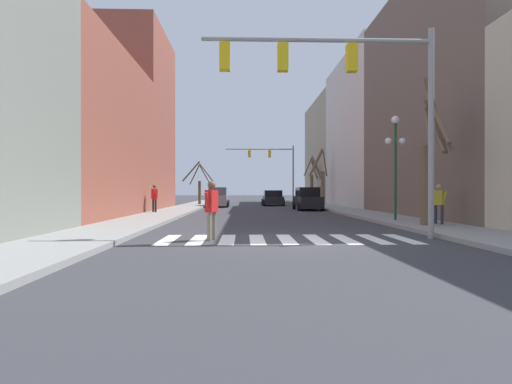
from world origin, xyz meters
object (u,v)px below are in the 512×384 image
(traffic_signal_near, at_px, (347,81))
(pedestrian_on_right_sidewalk, at_px, (439,200))
(pedestrian_crossing_street, at_px, (212,205))
(street_tree_left_mid, at_px, (313,180))
(street_tree_left_near, at_px, (430,156))
(traffic_signal_far, at_px, (274,161))
(street_tree_left_far, at_px, (321,179))
(pedestrian_near_right_corner, at_px, (154,196))
(street_tree_right_near, at_px, (199,184))
(car_parked_left_mid, at_px, (307,199))
(car_parked_right_far, at_px, (218,198))
(car_parked_left_near, at_px, (273,198))
(street_lamp_right_corner, at_px, (395,147))

(traffic_signal_near, distance_m, pedestrian_on_right_sidewalk, 6.97)
(pedestrian_crossing_street, bearing_deg, street_tree_left_mid, -170.42)
(street_tree_left_near, bearing_deg, traffic_signal_far, 96.69)
(street_tree_left_mid, height_order, street_tree_left_far, street_tree_left_far)
(traffic_signal_far, distance_m, pedestrian_near_right_corner, 23.64)
(street_tree_right_near, bearing_deg, pedestrian_near_right_corner, -94.15)
(car_parked_left_mid, bearing_deg, car_parked_right_far, 51.65)
(street_tree_right_near, bearing_deg, street_tree_left_far, -6.17)
(car_parked_left_near, distance_m, street_tree_left_near, 25.21)
(car_parked_right_far, distance_m, pedestrian_on_right_sidewalk, 23.20)
(car_parked_left_near, distance_m, car_parked_left_mid, 9.35)
(traffic_signal_near, bearing_deg, street_tree_left_far, 80.59)
(car_parked_left_mid, bearing_deg, pedestrian_crossing_street, 162.56)
(traffic_signal_near, relative_size, traffic_signal_far, 0.90)
(street_lamp_right_corner, bearing_deg, car_parked_right_far, 116.46)
(street_tree_left_far, relative_size, street_tree_left_near, 0.95)
(car_parked_left_near, xyz_separation_m, pedestrian_crossing_street, (-3.90, -27.98, 0.33))
(street_tree_right_near, bearing_deg, pedestrian_on_right_sidewalk, -63.18)
(pedestrian_near_right_corner, bearing_deg, car_parked_right_far, 122.46)
(pedestrian_near_right_corner, bearing_deg, car_parked_left_near, 108.31)
(car_parked_left_mid, height_order, street_tree_left_mid, street_tree_left_mid)
(car_parked_left_mid, bearing_deg, pedestrian_on_right_sidewalk, -169.16)
(pedestrian_crossing_street, height_order, street_tree_right_near, street_tree_right_near)
(car_parked_left_mid, xyz_separation_m, street_tree_left_far, (2.65, 8.04, 1.84))
(traffic_signal_far, bearing_deg, car_parked_left_near, -94.98)
(traffic_signal_far, relative_size, street_tree_left_mid, 1.48)
(traffic_signal_far, distance_m, street_tree_left_far, 9.06)
(traffic_signal_near, xyz_separation_m, car_parked_left_mid, (1.77, 18.63, -4.05))
(traffic_signal_far, relative_size, street_tree_left_far, 1.44)
(pedestrian_on_right_sidewalk, relative_size, street_tree_left_near, 0.28)
(traffic_signal_far, relative_size, car_parked_left_near, 1.84)
(car_parked_left_near, xyz_separation_m, street_tree_left_near, (4.26, -24.75, 2.13))
(traffic_signal_far, height_order, street_tree_left_near, traffic_signal_far)
(car_parked_left_near, bearing_deg, pedestrian_crossing_street, 172.07)
(traffic_signal_near, distance_m, traffic_signal_far, 34.41)
(street_tree_left_mid, bearing_deg, traffic_signal_near, -98.18)
(car_parked_left_near, relative_size, street_tree_right_near, 1.01)
(pedestrian_crossing_street, xyz_separation_m, street_tree_left_far, (8.58, 26.90, 1.60))
(pedestrian_crossing_street, xyz_separation_m, street_tree_right_near, (-3.52, 28.21, 1.07))
(car_parked_right_far, bearing_deg, street_tree_right_near, 31.02)
(car_parked_left_near, relative_size, street_tree_left_near, 0.75)
(pedestrian_on_right_sidewalk, bearing_deg, traffic_signal_near, -86.27)
(traffic_signal_far, relative_size, street_tree_right_near, 1.85)
(street_tree_left_mid, bearing_deg, pedestrian_on_right_sidewalk, -90.30)
(street_tree_right_near, bearing_deg, car_parked_left_mid, -44.67)
(car_parked_left_near, height_order, car_parked_left_mid, car_parked_left_mid)
(traffic_signal_near, xyz_separation_m, street_tree_left_near, (4.00, 3.00, -2.01))
(pedestrian_on_right_sidewalk, bearing_deg, car_parked_right_far, 172.19)
(street_lamp_right_corner, bearing_deg, street_tree_left_near, -84.37)
(pedestrian_crossing_street, distance_m, street_tree_left_mid, 34.87)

